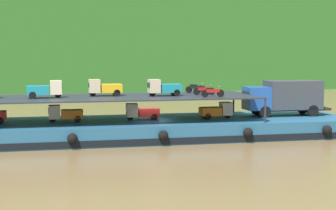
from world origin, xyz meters
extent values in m
plane|color=brown|center=(0.00, 0.00, 0.00)|extent=(400.00, 400.00, 0.00)
cube|color=#286023|center=(0.00, 62.25, 16.52)|extent=(147.55, 24.45, 33.04)
cube|color=#23567A|center=(0.00, 0.00, 0.75)|extent=(33.93, 8.56, 1.50)
cube|color=black|center=(0.00, -4.30, 0.35)|extent=(33.25, 0.06, 0.50)
sphere|color=black|center=(-6.79, -4.51, 0.85)|extent=(0.77, 0.77, 0.77)
sphere|color=black|center=(0.00, -4.51, 0.85)|extent=(0.77, 0.77, 0.77)
sphere|color=black|center=(6.79, -4.51, 0.85)|extent=(0.77, 0.77, 0.77)
sphere|color=black|center=(13.57, -4.51, 0.85)|extent=(0.77, 0.77, 0.77)
cube|color=#1E4C99|center=(9.36, 0.29, 3.10)|extent=(2.03, 2.21, 2.00)
cube|color=#192833|center=(8.33, 0.30, 3.45)|extent=(0.09, 1.84, 0.60)
cube|color=#33383D|center=(12.76, 0.24, 3.35)|extent=(4.83, 2.37, 2.50)
cube|color=black|center=(12.76, 0.24, 2.05)|extent=(6.82, 1.48, 0.20)
cylinder|color=black|center=(9.78, 1.29, 2.00)|extent=(1.00, 0.29, 1.00)
cylinder|color=black|center=(9.75, -0.73, 2.00)|extent=(1.00, 0.29, 1.00)
cylinder|color=black|center=(14.22, 1.23, 2.00)|extent=(1.00, 0.29, 1.00)
cylinder|color=black|center=(14.19, -0.79, 2.00)|extent=(1.00, 0.29, 1.00)
cylinder|color=#232833|center=(8.48, 3.80, 2.50)|extent=(0.16, 0.16, 2.00)
cylinder|color=#232833|center=(8.48, -3.80, 2.50)|extent=(0.16, 0.16, 2.00)
cube|color=#232833|center=(-3.80, 0.00, 3.45)|extent=(24.73, 7.76, 0.10)
cylinder|color=black|center=(-12.19, 0.85, 1.78)|extent=(0.56, 0.15, 0.56)
cylinder|color=black|center=(-12.17, -0.21, 1.78)|extent=(0.56, 0.15, 0.56)
cube|color=orange|center=(-6.59, 0.06, 2.13)|extent=(1.71, 1.22, 0.70)
cube|color=beige|center=(-7.99, 0.05, 2.33)|extent=(0.91, 1.01, 1.10)
cube|color=#19232D|center=(-8.46, 0.05, 2.44)|extent=(0.05, 0.85, 0.38)
cylinder|color=black|center=(-8.14, 0.05, 1.78)|extent=(0.56, 0.15, 0.56)
cylinder|color=black|center=(-6.19, 0.60, 1.78)|extent=(0.56, 0.15, 0.56)
cylinder|color=black|center=(-6.18, -0.46, 1.78)|extent=(0.56, 0.15, 0.56)
cube|color=red|center=(-0.30, -0.03, 2.13)|extent=(1.73, 1.25, 0.70)
cube|color=beige|center=(-1.70, 0.01, 2.33)|extent=(0.93, 1.03, 1.10)
cube|color=#19232D|center=(-2.17, 0.03, 2.44)|extent=(0.06, 0.85, 0.38)
cylinder|color=black|center=(-1.85, 0.02, 1.78)|extent=(0.56, 0.16, 0.56)
cylinder|color=black|center=(0.11, 0.49, 1.78)|extent=(0.56, 0.16, 0.56)
cylinder|color=black|center=(0.08, -0.57, 1.78)|extent=(0.56, 0.16, 0.56)
cube|color=orange|center=(4.91, -0.48, 2.13)|extent=(1.74, 1.26, 0.70)
cube|color=beige|center=(6.31, -0.43, 2.33)|extent=(0.94, 1.03, 1.10)
cube|color=#19232D|center=(6.78, -0.41, 2.44)|extent=(0.07, 0.85, 0.38)
cylinder|color=black|center=(6.46, -0.42, 1.78)|extent=(0.56, 0.16, 0.56)
cylinder|color=black|center=(4.53, -1.03, 1.78)|extent=(0.56, 0.16, 0.56)
cylinder|color=black|center=(4.49, 0.03, 1.78)|extent=(0.56, 0.16, 0.56)
cube|color=teal|center=(-9.24, -0.32, 4.13)|extent=(1.70, 1.20, 0.70)
cube|color=beige|center=(-7.84, -0.32, 4.33)|extent=(0.90, 1.00, 1.10)
cube|color=#19232D|center=(-7.37, -0.32, 4.44)|extent=(0.04, 0.85, 0.38)
cylinder|color=black|center=(-7.69, -0.32, 3.78)|extent=(0.56, 0.14, 0.56)
cylinder|color=black|center=(-9.63, -0.85, 3.78)|extent=(0.56, 0.14, 0.56)
cylinder|color=black|center=(-9.64, 0.21, 3.78)|extent=(0.56, 0.14, 0.56)
cube|color=gold|center=(-3.31, 0.70, 4.13)|extent=(1.72, 1.22, 0.70)
cube|color=#C6B793|center=(-4.71, 0.68, 4.33)|extent=(0.91, 1.01, 1.10)
cube|color=#19232D|center=(-5.18, 0.68, 4.44)|extent=(0.05, 0.85, 0.38)
cylinder|color=black|center=(-4.86, 0.68, 3.78)|extent=(0.56, 0.15, 0.56)
cylinder|color=black|center=(-2.92, 1.24, 3.78)|extent=(0.56, 0.15, 0.56)
cylinder|color=black|center=(-2.91, 0.18, 3.78)|extent=(0.56, 0.15, 0.56)
cube|color=teal|center=(1.49, -0.31, 4.13)|extent=(1.76, 1.29, 0.70)
cube|color=#C6B793|center=(0.10, -0.39, 4.33)|extent=(0.95, 1.05, 1.10)
cube|color=#19232D|center=(-0.37, -0.42, 4.44)|extent=(0.09, 0.85, 0.38)
cylinder|color=black|center=(-0.05, -0.40, 3.78)|extent=(0.57, 0.17, 0.56)
cylinder|color=black|center=(1.86, 0.24, 3.78)|extent=(0.57, 0.17, 0.56)
cylinder|color=black|center=(1.92, -0.82, 3.78)|extent=(0.57, 0.17, 0.56)
cylinder|color=black|center=(5.21, -2.35, 3.80)|extent=(0.60, 0.12, 0.60)
cylinder|color=black|center=(3.91, -2.31, 3.80)|extent=(0.60, 0.12, 0.60)
cube|color=#B21919|center=(4.56, -2.33, 4.02)|extent=(1.11, 0.23, 0.28)
cube|color=black|center=(4.31, -2.32, 4.20)|extent=(0.61, 0.22, 0.12)
cylinder|color=#B2B2B7|center=(5.11, -2.35, 4.35)|extent=(0.06, 0.55, 0.04)
cylinder|color=black|center=(5.15, -0.07, 3.80)|extent=(0.61, 0.16, 0.60)
cylinder|color=black|center=(3.86, 0.07, 3.80)|extent=(0.61, 0.16, 0.60)
cube|color=#B21919|center=(4.51, 0.00, 4.02)|extent=(1.11, 0.31, 0.28)
cube|color=black|center=(4.26, 0.03, 4.20)|extent=(0.62, 0.26, 0.12)
cylinder|color=#B2B2B7|center=(5.05, -0.06, 4.35)|extent=(0.10, 0.55, 0.04)
cylinder|color=black|center=(5.08, 2.30, 3.80)|extent=(0.60, 0.13, 0.60)
cylinder|color=black|center=(3.78, 2.36, 3.80)|extent=(0.60, 0.13, 0.60)
cube|color=black|center=(4.43, 2.33, 4.02)|extent=(1.11, 0.25, 0.28)
cube|color=black|center=(4.18, 2.34, 4.20)|extent=(0.61, 0.23, 0.12)
cylinder|color=#B2B2B7|center=(4.98, 2.30, 4.35)|extent=(0.07, 0.55, 0.04)
camera|label=1|loc=(-8.37, -44.21, 7.18)|focal=58.03mm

